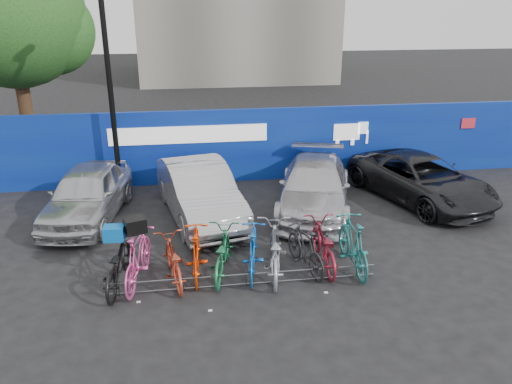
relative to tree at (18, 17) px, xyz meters
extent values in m
plane|color=black|center=(6.77, -10.06, -5.07)|extent=(100.00, 100.00, 0.00)
cube|color=navy|center=(6.77, -4.06, -3.87)|extent=(22.00, 0.15, 2.40)
cube|color=white|center=(5.77, -4.16, -3.42)|extent=(5.00, 0.02, 0.55)
cube|color=white|center=(10.97, -4.16, -3.52)|extent=(1.20, 0.02, 0.90)
cube|color=red|center=(15.27, -4.16, -3.37)|extent=(0.50, 0.02, 0.35)
cylinder|color=#382314|center=(-0.23, -0.06, -3.07)|extent=(0.50, 0.50, 4.00)
sphere|color=#164819|center=(-0.23, -0.06, 0.13)|extent=(5.20, 5.20, 5.20)
sphere|color=#164819|center=(0.97, 0.24, -0.47)|extent=(3.20, 3.20, 3.20)
cylinder|color=black|center=(3.57, -4.66, -2.07)|extent=(0.16, 0.16, 6.00)
cylinder|color=#595B60|center=(6.77, -10.66, -4.79)|extent=(5.60, 0.03, 0.03)
cylinder|color=#595B60|center=(6.77, -10.66, -5.02)|extent=(5.60, 0.03, 0.03)
cylinder|color=#595B60|center=(4.17, -10.66, -4.93)|extent=(0.03, 0.03, 0.28)
cylinder|color=#595B60|center=(5.47, -10.66, -4.93)|extent=(0.03, 0.03, 0.28)
cylinder|color=#595B60|center=(6.77, -10.66, -4.93)|extent=(0.03, 0.03, 0.28)
cylinder|color=#595B60|center=(8.07, -10.66, -4.93)|extent=(0.03, 0.03, 0.28)
cylinder|color=#595B60|center=(9.37, -10.66, -4.93)|extent=(0.03, 0.03, 0.28)
imported|color=#AFB0B4|center=(2.95, -6.55, -4.35)|extent=(2.31, 4.45, 1.45)
imported|color=#A3A3A8|center=(5.97, -6.92, -4.31)|extent=(2.53, 4.84, 1.52)
imported|color=#BBBAC0|center=(9.22, -6.82, -4.38)|extent=(3.23, 5.12, 1.38)
imported|color=black|center=(12.53, -6.58, -4.40)|extent=(3.59, 5.28, 1.34)
imported|color=black|center=(4.14, -10.25, -4.53)|extent=(0.93, 2.10, 1.07)
imported|color=#D3478D|center=(4.56, -10.20, -4.47)|extent=(0.92, 2.06, 1.19)
imported|color=#B23E26|center=(5.27, -10.23, -4.59)|extent=(0.95, 1.91, 0.96)
imported|color=#F03704|center=(5.78, -10.07, -4.52)|extent=(0.62, 1.85, 1.10)
imported|color=#1C6A40|center=(6.32, -10.08, -4.56)|extent=(1.07, 2.04, 1.02)
imported|color=blue|center=(7.00, -10.15, -4.52)|extent=(0.83, 1.88, 1.09)
imported|color=#98989F|center=(7.45, -10.21, -4.52)|extent=(1.05, 2.19, 1.11)
imported|color=#262528|center=(8.16, -10.16, -4.54)|extent=(0.88, 1.81, 1.05)
imported|color=maroon|center=(8.60, -10.05, -4.55)|extent=(0.74, 2.00, 1.04)
imported|color=#217270|center=(9.21, -10.26, -4.47)|extent=(0.59, 2.01, 1.21)
cube|color=#0854A8|center=(4.14, -10.25, -3.85)|extent=(0.43, 0.33, 0.29)
cube|color=black|center=(4.56, -10.20, -3.72)|extent=(0.52, 0.49, 0.31)
camera|label=1|loc=(5.68, -19.70, 0.56)|focal=35.00mm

